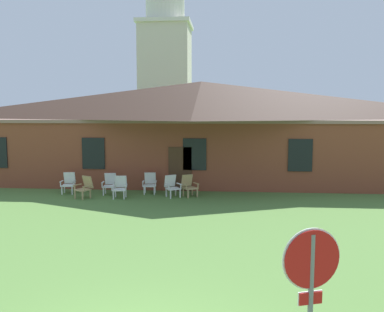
{
  "coord_description": "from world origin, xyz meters",
  "views": [
    {
      "loc": [
        1.46,
        -5.71,
        3.82
      ],
      "look_at": [
        0.3,
        8.32,
        2.25
      ],
      "focal_mm": 38.64,
      "sensor_mm": 36.0,
      "label": 1
    }
  ],
  "objects": [
    {
      "name": "lawn_chair_far_side",
      "position": [
        -0.91,
        12.14,
        0.5
      ],
      "size": [
        0.84,
        0.87,
        0.96
      ],
      "color": "silver",
      "rests_on": "ground"
    },
    {
      "name": "lawn_chair_near_door",
      "position": [
        -4.67,
        11.58,
        0.5
      ],
      "size": [
        0.82,
        0.85,
        0.96
      ],
      "color": "tan",
      "rests_on": "ground"
    },
    {
      "name": "stop_sign",
      "position": [
        2.56,
        -0.55,
        1.65
      ],
      "size": [
        0.77,
        0.29,
        2.35
      ],
      "color": "slate",
      "rests_on": "ground"
    },
    {
      "name": "lawn_chair_middle",
      "position": [
        -3.14,
        11.75,
        0.5
      ],
      "size": [
        0.66,
        0.69,
        0.96
      ],
      "color": "silver",
      "rests_on": "ground"
    },
    {
      "name": "lawn_chair_left_end",
      "position": [
        -3.8,
        12.46,
        0.5
      ],
      "size": [
        0.68,
        0.71,
        0.96
      ],
      "color": "white",
      "rests_on": "ground"
    },
    {
      "name": "lawn_chair_by_porch",
      "position": [
        -5.76,
        12.54,
        0.5
      ],
      "size": [
        0.69,
        0.73,
        0.96
      ],
      "color": "silver",
      "rests_on": "ground"
    },
    {
      "name": "brick_building",
      "position": [
        -0.0,
        18.5,
        2.79
      ],
      "size": [
        25.29,
        10.4,
        5.47
      ],
      "color": "brown",
      "rests_on": "ground"
    },
    {
      "name": "dome_tower",
      "position": [
        -4.61,
        35.69,
        8.22
      ],
      "size": [
        5.18,
        5.18,
        18.09
      ],
      "color": "beige",
      "rests_on": "ground"
    },
    {
      "name": "lawn_chair_right_end",
      "position": [
        -2.02,
        12.79,
        0.5
      ],
      "size": [
        0.68,
        0.71,
        0.96
      ],
      "color": "silver",
      "rests_on": "ground"
    },
    {
      "name": "lawn_chair_under_eave",
      "position": [
        -0.17,
        12.32,
        0.5
      ],
      "size": [
        0.85,
        0.87,
        0.96
      ],
      "color": "tan",
      "rests_on": "ground"
    }
  ]
}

